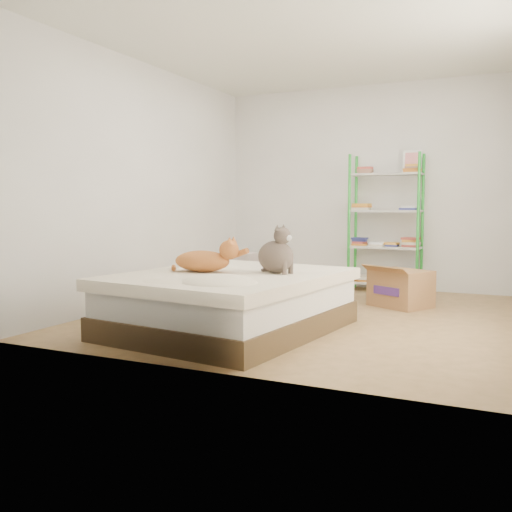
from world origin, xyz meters
The scene contains 7 objects.
room centered at (0.00, 0.00, 1.30)m, with size 3.81×4.21×2.61m.
bed centered at (-0.39, -0.96, 0.25)m, with size 1.78×2.12×0.50m.
orange_cat centered at (-0.64, -1.00, 0.61)m, with size 0.58×0.31×0.23m, color #C9743A, non-canonical shape.
grey_cat centered at (-0.04, -0.81, 0.69)m, with size 0.29×0.35×0.40m, color brown, non-canonical shape.
shelf_unit centered at (0.31, 1.88, 0.81)m, with size 0.88×0.36×1.74m.
cardboard_box centered at (0.70, 0.83, 0.20)m, with size 0.70×0.73×0.45m.
white_bin centered at (-1.65, 1.85, 0.21)m, with size 0.39×0.35×0.42m.
Camera 1 is at (1.84, -5.21, 1.06)m, focal length 40.00 mm.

